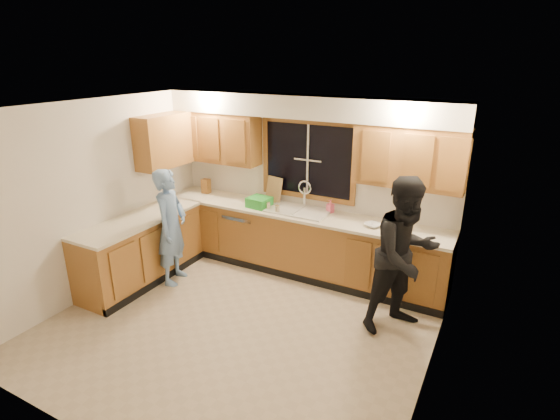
# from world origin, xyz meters

# --- Properties ---
(floor) EXTENTS (4.20, 4.20, 0.00)m
(floor) POSITION_xyz_m (0.00, 0.00, 0.00)
(floor) COLOR #B6A58C
(floor) RESTS_ON ground
(ceiling) EXTENTS (4.20, 4.20, 0.00)m
(ceiling) POSITION_xyz_m (0.00, 0.00, 2.50)
(ceiling) COLOR white
(wall_back) EXTENTS (4.20, 0.00, 4.20)m
(wall_back) POSITION_xyz_m (0.00, 1.90, 1.25)
(wall_back) COLOR silver
(wall_back) RESTS_ON ground
(wall_left) EXTENTS (0.00, 3.80, 3.80)m
(wall_left) POSITION_xyz_m (-2.10, 0.00, 1.25)
(wall_left) COLOR silver
(wall_left) RESTS_ON ground
(wall_right) EXTENTS (0.00, 3.80, 3.80)m
(wall_right) POSITION_xyz_m (2.10, 0.00, 1.25)
(wall_right) COLOR silver
(wall_right) RESTS_ON ground
(base_cabinets_back) EXTENTS (4.20, 0.60, 0.88)m
(base_cabinets_back) POSITION_xyz_m (0.00, 1.60, 0.44)
(base_cabinets_back) COLOR #9B652D
(base_cabinets_back) RESTS_ON ground
(base_cabinets_left) EXTENTS (0.60, 1.90, 0.88)m
(base_cabinets_left) POSITION_xyz_m (-1.80, 0.35, 0.44)
(base_cabinets_left) COLOR #9B652D
(base_cabinets_left) RESTS_ON ground
(countertop_back) EXTENTS (4.20, 0.63, 0.04)m
(countertop_back) POSITION_xyz_m (0.00, 1.58, 0.90)
(countertop_back) COLOR beige
(countertop_back) RESTS_ON base_cabinets_back
(countertop_left) EXTENTS (0.63, 1.90, 0.04)m
(countertop_left) POSITION_xyz_m (-1.79, 0.35, 0.90)
(countertop_left) COLOR beige
(countertop_left) RESTS_ON base_cabinets_left
(upper_cabinets_left) EXTENTS (1.35, 0.33, 0.75)m
(upper_cabinets_left) POSITION_xyz_m (-1.43, 1.73, 1.83)
(upper_cabinets_left) COLOR #9B652D
(upper_cabinets_left) RESTS_ON wall_back
(upper_cabinets_right) EXTENTS (1.35, 0.33, 0.75)m
(upper_cabinets_right) POSITION_xyz_m (1.43, 1.73, 1.83)
(upper_cabinets_right) COLOR #9B652D
(upper_cabinets_right) RESTS_ON wall_back
(upper_cabinets_return) EXTENTS (0.33, 0.90, 0.75)m
(upper_cabinets_return) POSITION_xyz_m (-1.94, 1.12, 1.83)
(upper_cabinets_return) COLOR #9B652D
(upper_cabinets_return) RESTS_ON wall_left
(soffit) EXTENTS (4.20, 0.35, 0.30)m
(soffit) POSITION_xyz_m (0.00, 1.72, 2.35)
(soffit) COLOR beige
(soffit) RESTS_ON wall_back
(window_frame) EXTENTS (1.44, 0.03, 1.14)m
(window_frame) POSITION_xyz_m (0.00, 1.89, 1.60)
(window_frame) COLOR black
(window_frame) RESTS_ON wall_back
(sink) EXTENTS (0.86, 0.52, 0.57)m
(sink) POSITION_xyz_m (0.00, 1.60, 0.86)
(sink) COLOR silver
(sink) RESTS_ON countertop_back
(dishwasher) EXTENTS (0.60, 0.56, 0.82)m
(dishwasher) POSITION_xyz_m (-0.85, 1.59, 0.41)
(dishwasher) COLOR silver
(dishwasher) RESTS_ON floor
(stove) EXTENTS (0.58, 0.75, 0.90)m
(stove) POSITION_xyz_m (-1.80, -0.22, 0.45)
(stove) COLOR silver
(stove) RESTS_ON floor
(man) EXTENTS (0.53, 0.67, 1.61)m
(man) POSITION_xyz_m (-1.39, 0.53, 0.80)
(man) COLOR #6D95CF
(man) RESTS_ON floor
(woman) EXTENTS (1.08, 1.11, 1.81)m
(woman) POSITION_xyz_m (1.65, 0.91, 0.90)
(woman) COLOR black
(woman) RESTS_ON floor
(knife_block) EXTENTS (0.13, 0.11, 0.23)m
(knife_block) POSITION_xyz_m (-1.67, 1.70, 1.03)
(knife_block) COLOR #956029
(knife_block) RESTS_ON countertop_back
(cutting_board) EXTENTS (0.30, 0.16, 0.38)m
(cutting_board) POSITION_xyz_m (-0.51, 1.82, 1.11)
(cutting_board) COLOR tan
(cutting_board) RESTS_ON countertop_back
(dish_crate) EXTENTS (0.33, 0.32, 0.14)m
(dish_crate) POSITION_xyz_m (-0.59, 1.51, 0.99)
(dish_crate) COLOR green
(dish_crate) RESTS_ON countertop_back
(soap_bottle) EXTENTS (0.11, 0.11, 0.18)m
(soap_bottle) POSITION_xyz_m (0.41, 1.78, 1.01)
(soap_bottle) COLOR #DF5577
(soap_bottle) RESTS_ON countertop_back
(bowl) EXTENTS (0.26, 0.26, 0.05)m
(bowl) POSITION_xyz_m (1.09, 1.53, 0.94)
(bowl) COLOR silver
(bowl) RESTS_ON countertop_back
(can_left) EXTENTS (0.08, 0.08, 0.12)m
(can_left) POSITION_xyz_m (-0.41, 1.46, 0.98)
(can_left) COLOR beige
(can_left) RESTS_ON countertop_back
(can_right) EXTENTS (0.08, 0.08, 0.12)m
(can_right) POSITION_xyz_m (-0.22, 1.40, 0.98)
(can_right) COLOR beige
(can_right) RESTS_ON countertop_back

